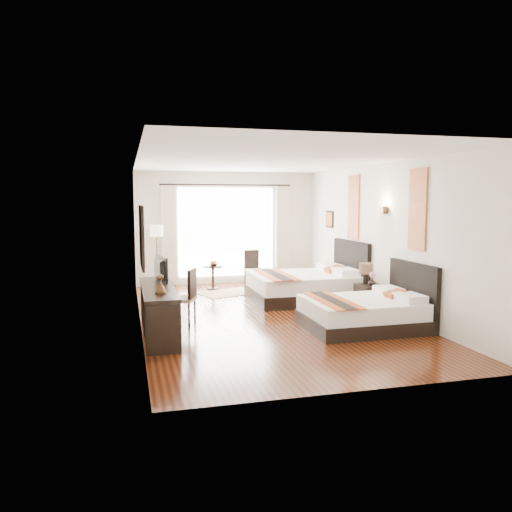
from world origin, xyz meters
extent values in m
cube|color=#321109|center=(0.00, 0.00, -0.01)|extent=(4.50, 7.50, 0.01)
cube|color=white|center=(0.00, 0.00, 2.79)|extent=(4.50, 7.50, 0.02)
cube|color=silver|center=(2.25, 0.00, 1.40)|extent=(0.01, 7.50, 2.80)
cube|color=silver|center=(-2.25, 0.00, 1.40)|extent=(0.01, 7.50, 2.80)
cube|color=silver|center=(0.00, 3.75, 1.40)|extent=(4.50, 0.01, 2.80)
cube|color=silver|center=(0.00, -3.75, 1.40)|extent=(4.50, 0.01, 2.80)
cube|color=white|center=(0.00, 3.73, 1.30)|extent=(2.40, 0.02, 2.20)
cube|color=white|center=(0.00, 3.67, 1.30)|extent=(2.30, 0.02, 2.10)
cube|color=#C0B294|center=(-1.45, 3.63, 1.28)|extent=(0.35, 0.14, 2.35)
cube|color=#C0B294|center=(1.45, 3.63, 1.28)|extent=(0.35, 0.14, 2.35)
cube|color=maroon|center=(2.23, -1.28, 1.95)|extent=(0.03, 0.50, 1.35)
cube|color=maroon|center=(2.23, 1.13, 1.95)|extent=(0.03, 0.50, 1.35)
cube|color=#3F2916|center=(2.19, -0.22, 1.92)|extent=(0.10, 0.14, 0.14)
cube|color=black|center=(-2.22, -0.80, 1.55)|extent=(0.04, 1.25, 0.95)
cube|color=white|center=(-2.19, -0.80, 1.55)|extent=(0.01, 1.12, 0.82)
cube|color=black|center=(1.25, -1.28, 0.11)|extent=(1.82, 1.42, 0.22)
cube|color=white|center=(1.25, -1.28, 0.36)|extent=(1.76, 1.38, 0.27)
cube|color=black|center=(2.20, -1.28, 0.53)|extent=(0.08, 1.42, 1.07)
cube|color=#954518|center=(0.74, -1.28, 0.50)|extent=(0.49, 1.48, 0.02)
cube|color=black|center=(1.10, 1.13, 0.13)|extent=(2.12, 1.65, 0.26)
cube|color=white|center=(1.10, 1.13, 0.41)|extent=(2.06, 1.61, 0.31)
cube|color=black|center=(2.20, 1.13, 0.62)|extent=(0.08, 1.65, 1.24)
cube|color=#954518|center=(0.51, 1.13, 0.58)|extent=(0.57, 1.71, 0.02)
cube|color=black|center=(1.96, -0.22, 0.26)|extent=(0.44, 0.55, 0.53)
cylinder|color=black|center=(1.94, -0.07, 0.61)|extent=(0.11, 0.11, 0.22)
cylinder|color=#463221|center=(1.94, -0.07, 0.82)|extent=(0.26, 0.26, 0.20)
imported|color=black|center=(1.93, -0.34, 0.57)|extent=(0.18, 0.18, 0.15)
cube|color=black|center=(-1.99, -0.80, 0.38)|extent=(0.50, 2.20, 0.76)
imported|color=black|center=(-1.97, -0.25, 0.97)|extent=(0.22, 0.74, 0.42)
cube|color=#BEAF92|center=(-1.58, -0.28, 0.45)|extent=(0.58, 0.58, 0.06)
cube|color=black|center=(-1.40, -0.36, 0.71)|extent=(0.20, 0.40, 0.50)
cylinder|color=black|center=(-1.75, 3.33, 0.01)|extent=(0.23, 0.23, 0.03)
cylinder|color=#3F2916|center=(-1.75, 3.33, 0.67)|extent=(0.03, 0.03, 1.29)
cylinder|color=beige|center=(-1.75, 3.33, 1.39)|extent=(0.31, 0.31, 0.27)
cylinder|color=black|center=(-0.48, 2.97, 0.28)|extent=(0.49, 0.49, 0.56)
imported|color=#452718|center=(-0.47, 2.94, 0.59)|extent=(0.23, 0.23, 0.05)
cube|color=#BEAF92|center=(0.55, 3.00, 0.41)|extent=(0.48, 0.48, 0.06)
cube|color=black|center=(0.51, 3.18, 0.66)|extent=(0.39, 0.11, 0.46)
cube|color=tan|center=(-0.22, 2.38, 0.01)|extent=(1.52, 1.27, 0.01)
camera|label=1|loc=(-2.44, -8.61, 2.11)|focal=35.00mm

